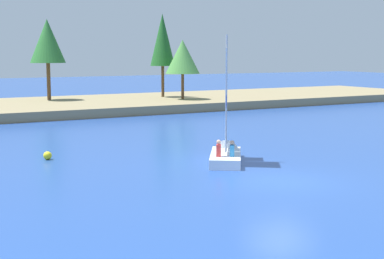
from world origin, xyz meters
TOP-DOWN VIEW (x-y plane):
  - ground_plane at (0.00, 0.00)m, footprint 200.00×200.00m
  - shore_bank at (0.00, 31.41)m, footprint 80.00×14.47m
  - shoreline_tree_centre at (0.67, 34.32)m, footprint 3.15×3.15m
  - shoreline_tree_midright at (11.27, 32.54)m, footprint 2.36×2.36m
  - shoreline_tree_right at (11.63, 29.20)m, footprint 3.14×3.14m
  - sailboat at (0.67, 4.92)m, footprint 3.41×4.18m
  - channel_buoy at (-6.57, 9.08)m, footprint 0.39×0.39m

SIDE VIEW (x-z plane):
  - ground_plane at x=0.00m, z-range 0.00..0.00m
  - channel_buoy at x=-6.57m, z-range 0.00..0.39m
  - shore_bank at x=0.00m, z-range 0.00..0.74m
  - sailboat at x=0.67m, z-range -2.65..3.52m
  - shoreline_tree_right at x=11.63m, z-range 1.90..7.30m
  - shoreline_tree_centre at x=0.67m, z-range 2.37..9.60m
  - shoreline_tree_midright at x=11.27m, z-range 2.20..10.13m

